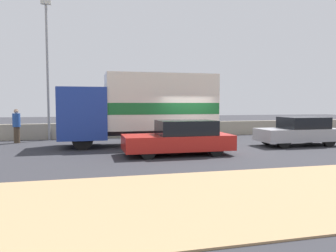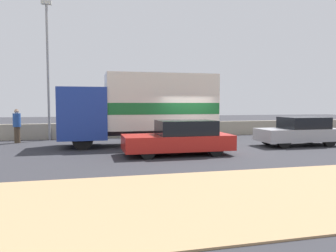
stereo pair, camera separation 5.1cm
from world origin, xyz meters
TOP-DOWN VIEW (x-y plane):
  - ground_plane at (0.00, 0.00)m, footprint 80.00×80.00m
  - dirt_shoulder_foreground at (0.00, -7.01)m, footprint 60.00×4.99m
  - stone_wall_backdrop at (0.00, 6.47)m, footprint 60.00×0.35m
  - street_lamp at (-6.89, 6.13)m, footprint 0.56×0.28m
  - box_truck at (-1.99, 2.54)m, footprint 7.75×2.47m
  - car_hatchback at (-1.02, -0.89)m, footprint 4.47×1.81m
  - car_sedan_second at (5.60, 0.49)m, footprint 4.04×1.73m
  - pedestrian at (-8.41, 5.07)m, footprint 0.40×0.40m

SIDE VIEW (x-z plane):
  - ground_plane at x=0.00m, z-range 0.00..0.00m
  - dirt_shoulder_foreground at x=0.00m, z-range 0.00..0.04m
  - stone_wall_backdrop at x=0.00m, z-range 0.00..0.93m
  - car_hatchback at x=-1.02m, z-range -0.01..1.42m
  - car_sedan_second at x=5.60m, z-range 0.00..1.44m
  - pedestrian at x=-8.41m, z-range 0.03..1.86m
  - box_truck at x=-1.99m, z-range 0.16..3.74m
  - street_lamp at x=-6.89m, z-range 0.56..8.46m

